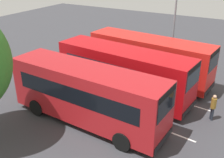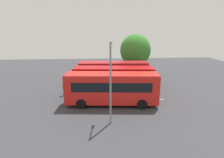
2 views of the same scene
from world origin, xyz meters
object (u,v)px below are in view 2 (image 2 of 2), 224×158
at_px(bus_far_left, 113,73).
at_px(street_lamp, 111,77).
at_px(bus_center_right, 111,88).
at_px(bus_center_left, 113,80).
at_px(depot_tree, 135,50).
at_px(pedestrian, 64,88).

relative_size(bus_far_left, street_lamp, 1.41).
bearing_deg(bus_center_right, bus_far_left, -90.98).
xyz_separation_m(bus_far_left, bus_center_right, (0.79, 7.29, 0.00)).
bearing_deg(street_lamp, bus_center_left, -0.66).
bearing_deg(bus_center_left, bus_center_right, 87.00).
xyz_separation_m(street_lamp, depot_tree, (-5.19, -15.77, 0.54)).
height_order(bus_center_right, pedestrian, bus_center_right).
bearing_deg(depot_tree, bus_far_left, 47.97).
bearing_deg(pedestrian, bus_center_right, -67.19).
distance_m(bus_center_left, street_lamp, 7.72).
distance_m(street_lamp, depot_tree, 16.61).
relative_size(bus_center_right, street_lamp, 1.42).
distance_m(bus_center_left, pedestrian, 6.11).
bearing_deg(pedestrian, bus_center_left, -36.00).
bearing_deg(bus_center_left, pedestrian, 5.05).
distance_m(bus_center_right, depot_tree, 12.99).
bearing_deg(pedestrian, street_lamp, -90.69).
relative_size(bus_center_left, pedestrian, 5.88).
relative_size(bus_far_left, bus_center_left, 0.99).
relative_size(bus_center_left, bus_center_right, 1.00).
relative_size(bus_center_right, pedestrian, 5.88).
distance_m(bus_far_left, depot_tree, 6.59).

